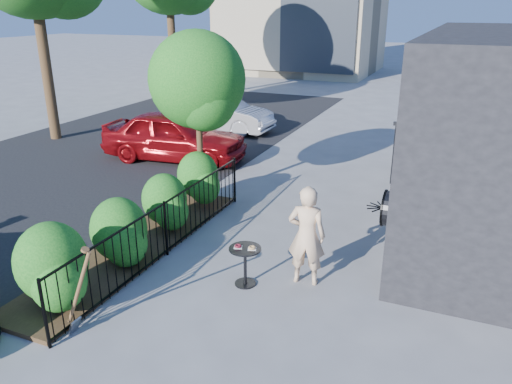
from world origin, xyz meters
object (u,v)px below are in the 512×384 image
at_px(patio_tree, 199,86).
at_px(car_silver, 220,113).
at_px(cafe_table, 245,259).
at_px(car_red, 174,136).
at_px(woman, 307,236).
at_px(shovel, 78,296).

xyz_separation_m(patio_tree, car_silver, (-2.88, 6.58, -2.10)).
xyz_separation_m(cafe_table, car_red, (-4.99, 5.82, 0.27)).
bearing_deg(woman, shovel, 40.08).
distance_m(cafe_table, car_silver, 11.14).
bearing_deg(cafe_table, car_red, 130.60).
distance_m(patio_tree, cafe_table, 4.65).
bearing_deg(shovel, car_silver, 107.93).
relative_size(woman, shovel, 1.17).
distance_m(patio_tree, woman, 4.75).
relative_size(shovel, car_red, 0.34).
xyz_separation_m(patio_tree, woman, (3.45, -2.66, -1.89)).
height_order(woman, shovel, woman).
distance_m(car_red, car_silver, 3.93).
bearing_deg(patio_tree, car_red, 132.43).
relative_size(cafe_table, shovel, 0.49).
bearing_deg(cafe_table, shovel, -125.28).
bearing_deg(shovel, patio_tree, 100.34).
bearing_deg(patio_tree, cafe_table, -51.03).
relative_size(woman, car_red, 0.40).
bearing_deg(woman, car_red, -49.49).
distance_m(woman, shovel, 3.67).
bearing_deg(shovel, woman, 47.44).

